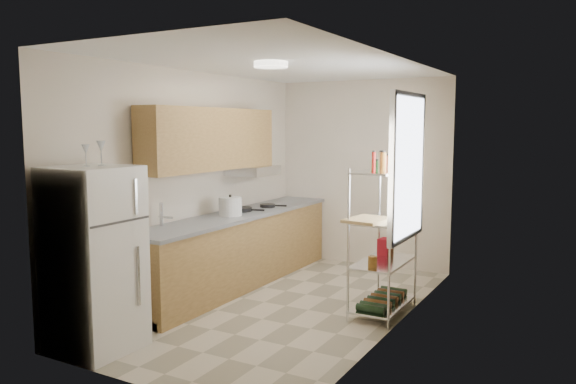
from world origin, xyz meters
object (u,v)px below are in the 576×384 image
at_px(rice_cooker, 230,206).
at_px(espresso_machine, 402,203).
at_px(frying_pan_large, 241,209).
at_px(cutting_board, 368,220).
at_px(refrigerator, 94,259).

height_order(rice_cooker, espresso_machine, espresso_machine).
xyz_separation_m(frying_pan_large, cutting_board, (1.91, -0.55, 0.10)).
bearing_deg(rice_cooker, refrigerator, -89.35).
bearing_deg(espresso_machine, cutting_board, -116.50).
relative_size(refrigerator, frying_pan_large, 5.72).
distance_m(cutting_board, espresso_machine, 0.58).
height_order(frying_pan_large, cutting_board, cutting_board).
bearing_deg(frying_pan_large, rice_cooker, -88.65).
xyz_separation_m(refrigerator, espresso_machine, (1.97, 2.43, 0.33)).
bearing_deg(espresso_machine, frying_pan_large, 171.73).
distance_m(rice_cooker, frying_pan_large, 0.37).
bearing_deg(cutting_board, rice_cooker, 173.69).
bearing_deg(frying_pan_large, cutting_board, -29.03).
xyz_separation_m(rice_cooker, frying_pan_large, (-0.09, 0.35, -0.09)).
distance_m(rice_cooker, cutting_board, 1.83).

